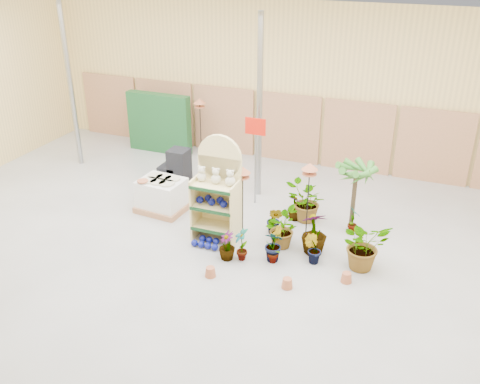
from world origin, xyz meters
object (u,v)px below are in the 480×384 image
(bird_table_front, at_px, (243,172))
(potted_plant_2, at_px, (281,228))
(display_shelf, at_px, (218,192))
(pallet_stack, at_px, (162,195))

(bird_table_front, distance_m, potted_plant_2, 1.43)
(display_shelf, xyz_separation_m, pallet_stack, (-1.75, 0.60, -0.66))
(pallet_stack, distance_m, bird_table_front, 2.50)
(display_shelf, bearing_deg, bird_table_front, 27.59)
(pallet_stack, xyz_separation_m, potted_plant_2, (3.14, -0.50, 0.03))
(pallet_stack, bearing_deg, display_shelf, -14.14)
(display_shelf, distance_m, bird_table_front, 0.69)
(display_shelf, height_order, pallet_stack, display_shelf)
(display_shelf, relative_size, pallet_stack, 1.96)
(display_shelf, xyz_separation_m, bird_table_front, (0.46, 0.25, 0.44))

